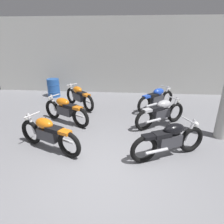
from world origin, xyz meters
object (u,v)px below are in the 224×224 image
Objects in this scene: motorcycle_left_row_0 at (48,133)px; motorcycle_right_row_0 at (170,140)px; motorcycle_left_row_1 at (65,110)px; motorcycle_right_row_2 at (156,98)px; oil_drum at (54,88)px; motorcycle_left_row_2 at (79,96)px; motorcycle_right_row_1 at (161,112)px.

motorcycle_left_row_0 is 2.92m from motorcycle_right_row_0.
motorcycle_right_row_2 is (3.13, 1.53, 0.00)m from motorcycle_left_row_1.
motorcycle_right_row_0 is 3.22m from motorcycle_right_row_2.
motorcycle_left_row_2 is at bearing -41.22° from oil_drum.
motorcycle_left_row_0 is at bearing 179.19° from motorcycle_right_row_0.
motorcycle_right_row_2 is at bearing 88.04° from motorcycle_right_row_0.
motorcycle_right_row_1 is 5.47m from oil_drum.
motorcycle_left_row_2 is 3.38m from motorcycle_right_row_1.
motorcycle_right_row_1 reaches higher than oil_drum.
oil_drum is (-4.67, 1.42, -0.03)m from motorcycle_right_row_2.
motorcycle_left_row_0 and motorcycle_left_row_2 have the same top height.
motorcycle_left_row_1 is at bearing -179.22° from motorcycle_right_row_1.
motorcycle_left_row_1 is at bearing 93.53° from motorcycle_left_row_0.
motorcycle_right_row_0 reaches higher than oil_drum.
motorcycle_right_row_2 is (3.07, -0.03, 0.00)m from motorcycle_left_row_2.
motorcycle_right_row_0 is 1.09× the size of motorcycle_right_row_1.
oil_drum is at bearing 138.78° from motorcycle_left_row_2.
motorcycle_left_row_2 and motorcycle_right_row_1 have the same top height.
motorcycle_left_row_2 is 3.07m from motorcycle_right_row_2.
motorcycle_left_row_2 is 1.75× the size of oil_drum.
motorcycle_right_row_1 is at bearing -26.58° from motorcycle_left_row_2.
motorcycle_left_row_0 is 1.04× the size of motorcycle_left_row_1.
motorcycle_left_row_0 and motorcycle_right_row_2 have the same top height.
motorcycle_left_row_0 and motorcycle_right_row_0 have the same top height.
oil_drum is (-1.64, 4.60, -0.03)m from motorcycle_left_row_0.
motorcycle_right_row_0 is at bearing -91.96° from motorcycle_right_row_2.
motorcycle_left_row_2 is at bearing 179.53° from motorcycle_right_row_2.
motorcycle_right_row_1 is at bearing 29.47° from motorcycle_left_row_0.
motorcycle_right_row_2 is 1.81× the size of oil_drum.
motorcycle_right_row_0 is at bearing -0.81° from motorcycle_left_row_0.
motorcycle_left_row_1 is 3.33m from oil_drum.
motorcycle_left_row_0 and motorcycle_right_row_1 have the same top height.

